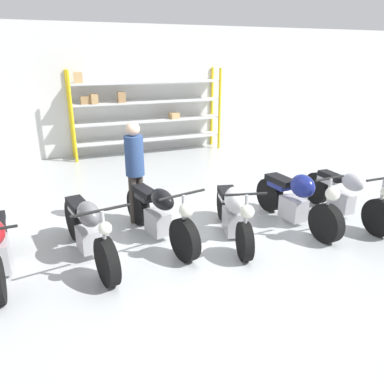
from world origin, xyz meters
name	(u,v)px	position (x,y,z in m)	size (l,w,h in m)	color
ground_plane	(202,242)	(0.00, 0.00, 0.00)	(30.00, 30.00, 0.00)	#B2B7B7
back_wall	(115,91)	(0.00, 6.24, 1.80)	(30.00, 0.08, 3.60)	silver
shelving_rack	(145,110)	(0.74, 5.87, 1.28)	(4.42, 0.63, 2.41)	yellow
motorcycle_grey	(88,230)	(-1.69, 0.14, 0.45)	(0.75, 2.15, 1.02)	black
motorcycle_black	(159,214)	(-0.59, 0.31, 0.44)	(0.78, 2.11, 1.00)	black
motorcycle_white	(234,211)	(0.53, -0.05, 0.45)	(0.76, 1.95, 1.00)	black
motorcycle_blue	(296,200)	(1.75, -0.01, 0.46)	(0.57, 2.05, 1.05)	black
motorcycle_silver	(346,195)	(2.75, -0.10, 0.43)	(0.68, 2.15, 0.98)	black
person_browsing	(135,164)	(-0.73, 1.17, 1.04)	(0.44, 0.44, 1.75)	#38332D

